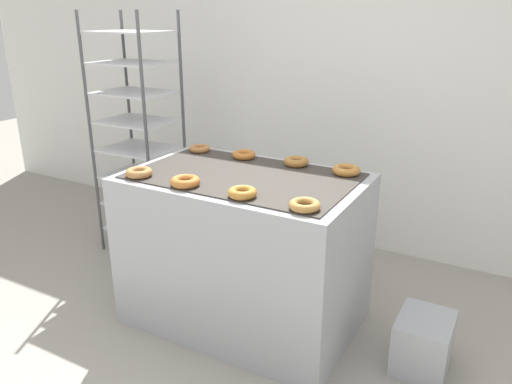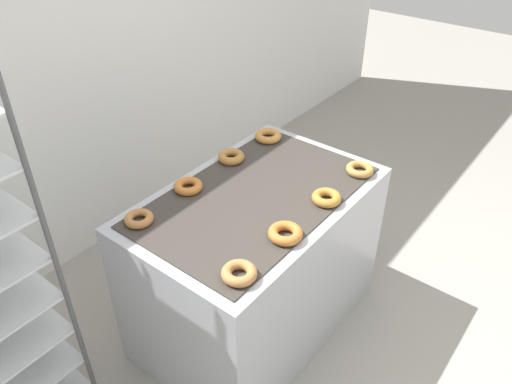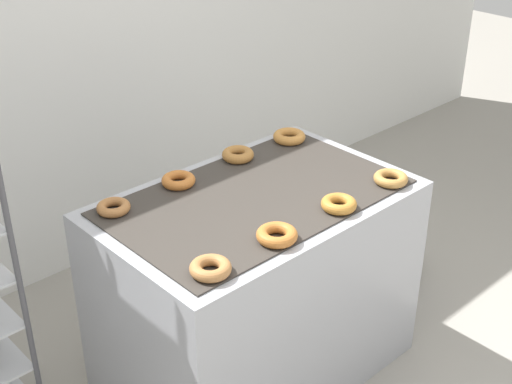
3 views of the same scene
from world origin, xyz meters
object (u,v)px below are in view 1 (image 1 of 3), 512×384
(donut_far_left, at_px, (200,149))
(donut_far_midleft, at_px, (244,155))
(donut_near_midleft, at_px, (185,181))
(donut_near_midright, at_px, (242,193))
(fryer_machine, at_px, (244,250))
(donut_far_right, at_px, (346,170))
(donut_near_left, at_px, (139,173))
(baking_rack_cart, at_px, (138,135))
(donut_near_right, at_px, (305,205))
(glaze_bin, at_px, (423,343))
(donut_far_midright, at_px, (296,162))

(donut_far_left, xyz_separation_m, donut_far_midleft, (0.35, 0.01, 0.00))
(donut_near_midleft, xyz_separation_m, donut_near_midright, (0.36, -0.00, -0.00))
(fryer_machine, xyz_separation_m, donut_far_right, (0.52, 0.31, 0.51))
(fryer_machine, bearing_deg, donut_near_midleft, -120.13)
(donut_near_left, height_order, donut_near_midright, same)
(donut_far_right, bearing_deg, baking_rack_cart, 173.52)
(donut_near_midleft, xyz_separation_m, donut_near_right, (0.71, -0.00, -0.00))
(donut_near_midleft, distance_m, donut_near_midright, 0.36)
(glaze_bin, relative_size, donut_far_right, 2.12)
(glaze_bin, xyz_separation_m, donut_near_right, (-0.57, -0.39, 0.84))
(donut_near_midright, relative_size, donut_far_left, 1.07)
(glaze_bin, bearing_deg, baking_rack_cart, 169.32)
(baking_rack_cart, relative_size, donut_near_midright, 12.45)
(baking_rack_cart, height_order, donut_near_midleft, baking_rack_cart)
(donut_near_midright, xyz_separation_m, donut_far_left, (-0.71, 0.62, -0.00))
(donut_near_left, distance_m, donut_near_midright, 0.70)
(donut_near_midleft, bearing_deg, glaze_bin, 16.68)
(donut_near_midleft, bearing_deg, donut_near_midright, -0.05)
(donut_near_left, distance_m, donut_far_left, 0.62)
(glaze_bin, distance_m, donut_near_midright, 1.30)
(donut_far_midleft, height_order, donut_far_midright, donut_far_midright)
(glaze_bin, bearing_deg, donut_far_left, 171.65)
(baking_rack_cart, height_order, donut_far_left, baking_rack_cart)
(donut_far_left, xyz_separation_m, donut_far_right, (1.04, 0.00, 0.00))
(fryer_machine, relative_size, glaze_bin, 3.98)
(glaze_bin, height_order, donut_far_right, donut_far_right)
(fryer_machine, distance_m, donut_far_midleft, 0.63)
(fryer_machine, distance_m, donut_near_midright, 0.63)
(donut_far_midright, bearing_deg, donut_near_right, -62.20)
(donut_far_midright, bearing_deg, donut_near_left, -137.57)
(donut_far_midleft, bearing_deg, donut_near_midleft, -90.22)
(donut_near_right, distance_m, donut_far_midright, 0.73)
(donut_far_right, bearing_deg, donut_far_midright, 176.85)
(fryer_machine, xyz_separation_m, donut_far_midright, (0.19, 0.33, 0.51))
(glaze_bin, bearing_deg, donut_far_right, 157.30)
(glaze_bin, height_order, donut_far_midright, donut_far_midright)
(glaze_bin, xyz_separation_m, donut_near_midright, (-0.92, -0.38, 0.84))
(baking_rack_cart, distance_m, donut_far_midleft, 1.10)
(donut_far_left, bearing_deg, donut_near_midright, -41.46)
(glaze_bin, relative_size, donut_far_midleft, 2.29)
(donut_far_midleft, height_order, donut_far_right, donut_far_right)
(donut_near_left, bearing_deg, fryer_machine, 31.31)
(donut_near_midleft, relative_size, donut_far_midright, 1.07)
(donut_far_left, height_order, donut_far_right, donut_far_right)
(donut_far_left, relative_size, donut_far_right, 0.86)
(fryer_machine, distance_m, donut_far_right, 0.79)
(donut_far_right, bearing_deg, donut_far_midleft, 179.75)
(donut_near_right, bearing_deg, donut_far_midleft, 138.28)
(donut_far_midleft, bearing_deg, fryer_machine, -59.95)
(fryer_machine, bearing_deg, baking_rack_cart, 157.88)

